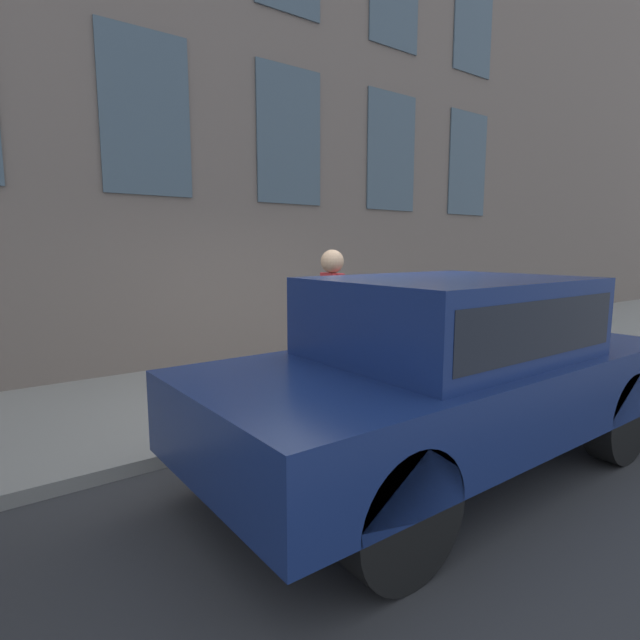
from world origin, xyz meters
TOP-DOWN VIEW (x-y plane):
  - ground_plane at (0.00, 0.00)m, footprint 80.00×80.00m
  - sidewalk at (1.53, 0.00)m, footprint 3.07×60.00m
  - building_facade at (3.21, 0.00)m, footprint 0.33×40.00m
  - fire_hydrant at (0.45, 0.34)m, footprint 0.33×0.44m
  - person at (0.62, -0.15)m, footprint 0.42×0.28m
  - parked_car_navy_near at (-1.43, 0.25)m, footprint 1.84×4.36m

SIDE VIEW (x-z plane):
  - ground_plane at x=0.00m, z-range 0.00..0.00m
  - sidewalk at x=1.53m, z-range 0.00..0.12m
  - fire_hydrant at x=0.45m, z-range 0.13..0.90m
  - parked_car_navy_near at x=-1.43m, z-range 0.10..1.74m
  - person at x=0.62m, z-range 0.30..2.03m
  - building_facade at x=3.21m, z-range 0.00..10.33m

